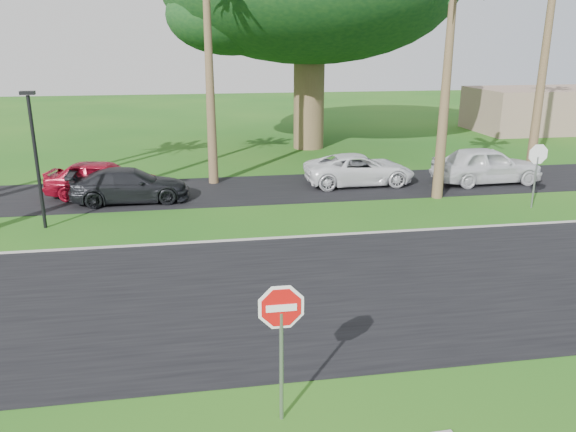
# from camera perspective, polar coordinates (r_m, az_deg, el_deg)

# --- Properties ---
(ground) EXTENTS (120.00, 120.00, 0.00)m
(ground) POSITION_cam_1_polar(r_m,az_deg,el_deg) (12.66, -5.06, -11.89)
(ground) COLOR #165014
(ground) RESTS_ON ground
(road) EXTENTS (120.00, 8.00, 0.02)m
(road) POSITION_cam_1_polar(r_m,az_deg,el_deg) (14.43, -5.70, -8.01)
(road) COLOR black
(road) RESTS_ON ground
(parking_strip) EXTENTS (120.00, 5.00, 0.02)m
(parking_strip) POSITION_cam_1_polar(r_m,az_deg,el_deg) (24.34, -7.41, 2.53)
(parking_strip) COLOR black
(parking_strip) RESTS_ON ground
(curb) EXTENTS (120.00, 0.12, 0.06)m
(curb) POSITION_cam_1_polar(r_m,az_deg,el_deg) (18.17, -6.58, -2.53)
(curb) COLOR gray
(curb) RESTS_ON ground
(stop_sign_near) EXTENTS (1.05, 0.07, 2.62)m
(stop_sign_near) POSITION_cam_1_polar(r_m,az_deg,el_deg) (9.24, -0.69, -11.06)
(stop_sign_near) COLOR gray
(stop_sign_near) RESTS_ON ground
(stop_sign_far) EXTENTS (1.05, 0.07, 2.62)m
(stop_sign_far) POSITION_cam_1_polar(r_m,az_deg,el_deg) (23.31, 23.98, 4.97)
(stop_sign_far) COLOR gray
(stop_sign_far) RESTS_ON ground
(streetlight_right) EXTENTS (0.45, 0.25, 4.64)m
(streetlight_right) POSITION_cam_1_polar(r_m,az_deg,el_deg) (20.54, -24.28, 5.95)
(streetlight_right) COLOR black
(streetlight_right) RESTS_ON ground
(building_far) EXTENTS (10.00, 6.00, 3.00)m
(building_far) POSITION_cam_1_polar(r_m,az_deg,el_deg) (44.77, 24.56, 9.81)
(building_far) COLOR gray
(building_far) RESTS_ON ground
(car_red) EXTENTS (4.78, 2.66, 1.54)m
(car_red) POSITION_cam_1_polar(r_m,az_deg,el_deg) (24.22, -18.32, 3.57)
(car_red) COLOR maroon
(car_red) RESTS_ON ground
(car_dark) EXTENTS (4.66, 2.01, 1.34)m
(car_dark) POSITION_cam_1_polar(r_m,az_deg,el_deg) (23.25, -15.76, 2.99)
(car_dark) COLOR black
(car_dark) RESTS_ON ground
(car_minivan) EXTENTS (4.92, 2.31, 1.36)m
(car_minivan) POSITION_cam_1_polar(r_m,az_deg,el_deg) (25.34, 7.26, 4.69)
(car_minivan) COLOR white
(car_minivan) RESTS_ON ground
(car_pickup) EXTENTS (4.92, 2.09, 1.66)m
(car_pickup) POSITION_cam_1_polar(r_m,az_deg,el_deg) (26.88, 19.52, 4.88)
(car_pickup) COLOR silver
(car_pickup) RESTS_ON ground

